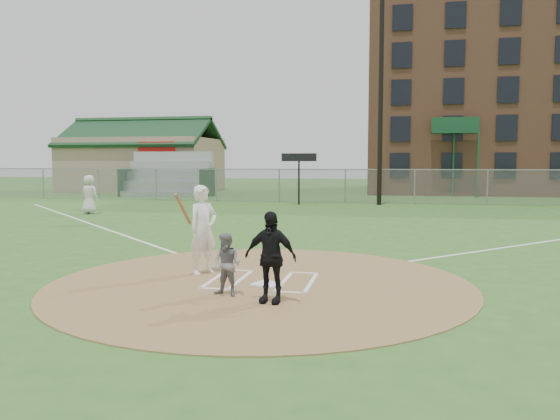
% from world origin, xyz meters
% --- Properties ---
extents(ground, '(140.00, 140.00, 0.00)m').
position_xyz_m(ground, '(0.00, 0.00, 0.00)').
color(ground, '#2F5E20').
rests_on(ground, ground).
extents(dirt_circle, '(8.40, 8.40, 0.02)m').
position_xyz_m(dirt_circle, '(0.00, 0.00, 0.01)').
color(dirt_circle, olive).
rests_on(dirt_circle, ground).
extents(home_plate, '(0.63, 0.63, 0.03)m').
position_xyz_m(home_plate, '(0.18, -0.22, 0.04)').
color(home_plate, white).
rests_on(home_plate, dirt_circle).
extents(foul_line_third, '(17.04, 17.04, 0.01)m').
position_xyz_m(foul_line_third, '(-9.00, 9.00, 0.01)').
color(foul_line_third, white).
rests_on(foul_line_third, ground).
extents(catcher, '(0.65, 0.56, 1.13)m').
position_xyz_m(catcher, '(-0.34, -1.20, 0.59)').
color(catcher, gray).
rests_on(catcher, dirt_circle).
extents(umpire, '(0.97, 0.51, 1.57)m').
position_xyz_m(umpire, '(0.52, -1.51, 0.81)').
color(umpire, black).
rests_on(umpire, dirt_circle).
extents(ondeck_player, '(0.97, 0.71, 1.82)m').
position_xyz_m(ondeck_player, '(-11.25, 12.81, 0.91)').
color(ondeck_player, silver).
rests_on(ondeck_player, ground).
extents(batters_boxes, '(2.08, 1.88, 0.01)m').
position_xyz_m(batters_boxes, '(0.00, 0.15, 0.03)').
color(batters_boxes, white).
rests_on(batters_boxes, dirt_circle).
extents(batter_at_plate, '(0.77, 1.12, 1.91)m').
position_xyz_m(batter_at_plate, '(-1.40, 0.58, 0.98)').
color(batter_at_plate, white).
rests_on(batter_at_plate, dirt_circle).
extents(outfield_fence, '(56.08, 0.08, 2.03)m').
position_xyz_m(outfield_fence, '(0.00, 22.00, 1.02)').
color(outfield_fence, slate).
rests_on(outfield_fence, ground).
extents(bleachers, '(6.08, 3.20, 3.20)m').
position_xyz_m(bleachers, '(-13.00, 26.20, 1.59)').
color(bleachers, '#B7BABF').
rests_on(bleachers, ground).
extents(clubhouse, '(12.20, 8.71, 6.23)m').
position_xyz_m(clubhouse, '(-18.00, 32.99, 2.39)').
color(clubhouse, tan).
rests_on(clubhouse, ground).
extents(brick_warehouse, '(30.00, 17.17, 15.00)m').
position_xyz_m(brick_warehouse, '(16.00, 37.96, 7.50)').
color(brick_warehouse, '#90583E').
rests_on(brick_warehouse, ground).
extents(light_pole, '(1.20, 0.30, 12.22)m').
position_xyz_m(light_pole, '(2.00, 21.00, 6.61)').
color(light_pole, black).
rests_on(light_pole, ground).
extents(scoreboard_sign, '(2.00, 0.10, 2.93)m').
position_xyz_m(scoreboard_sign, '(-2.50, 20.20, 2.39)').
color(scoreboard_sign, black).
rests_on(scoreboard_sign, ground).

